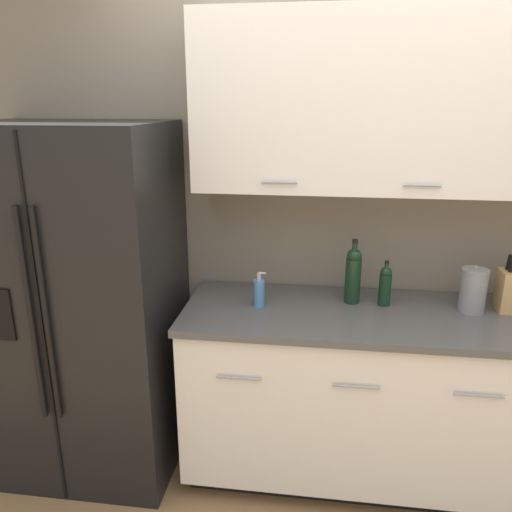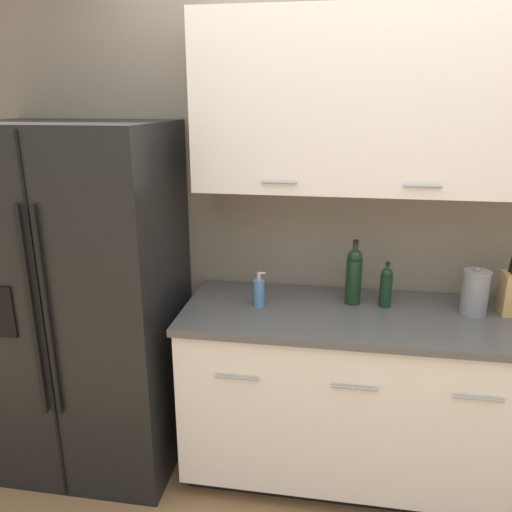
% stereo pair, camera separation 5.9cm
% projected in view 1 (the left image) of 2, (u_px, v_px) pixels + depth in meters
% --- Properties ---
extents(wall_back, '(10.00, 0.39, 2.60)m').
position_uv_depth(wall_back, '(373.00, 187.00, 2.46)').
color(wall_back, gray).
rests_on(wall_back, ground_plane).
extents(counter_unit, '(2.12, 0.64, 0.91)m').
position_uv_depth(counter_unit, '(400.00, 397.00, 2.46)').
color(counter_unit, black).
rests_on(counter_unit, ground_plane).
extents(refrigerator, '(0.93, 0.73, 1.77)m').
position_uv_depth(refrigerator, '(81.00, 304.00, 2.50)').
color(refrigerator, black).
rests_on(refrigerator, ground_plane).
extents(wine_bottle, '(0.08, 0.08, 0.32)m').
position_uv_depth(wine_bottle, '(353.00, 274.00, 2.41)').
color(wine_bottle, black).
rests_on(wine_bottle, counter_unit).
extents(soap_dispenser, '(0.06, 0.05, 0.17)m').
position_uv_depth(soap_dispenser, '(259.00, 292.00, 2.39)').
color(soap_dispenser, '#4C7FB2').
rests_on(soap_dispenser, counter_unit).
extents(oil_bottle, '(0.06, 0.06, 0.22)m').
position_uv_depth(oil_bottle, '(385.00, 285.00, 2.39)').
color(oil_bottle, black).
rests_on(oil_bottle, counter_unit).
extents(steel_canister, '(0.12, 0.12, 0.22)m').
position_uv_depth(steel_canister, '(473.00, 290.00, 2.32)').
color(steel_canister, gray).
rests_on(steel_canister, counter_unit).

